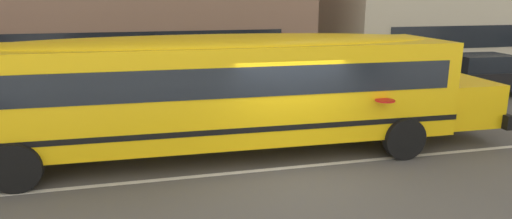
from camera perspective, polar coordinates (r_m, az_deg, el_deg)
The scene contains 5 objects.
ground_plane at distance 10.55m, azimuth 4.23°, elevation -7.42°, with size 400.00×400.00×0.00m, color #54514F.
sidewalk_far at distance 18.29m, azimuth -3.86°, elevation 2.00°, with size 120.00×3.00×0.01m, color gray.
lane_centreline at distance 10.55m, azimuth 4.23°, elevation -7.40°, with size 110.00×0.16×0.01m, color silver.
school_bus at distance 10.98m, azimuth -3.46°, elevation 3.16°, with size 13.45×3.36×3.00m.
parked_car_black_by_hydrant at distance 20.08m, azimuth 26.84°, elevation 4.03°, with size 3.99×2.06×1.64m.
Camera 1 is at (-3.11, -9.30, 3.90)m, focal length 31.37 mm.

